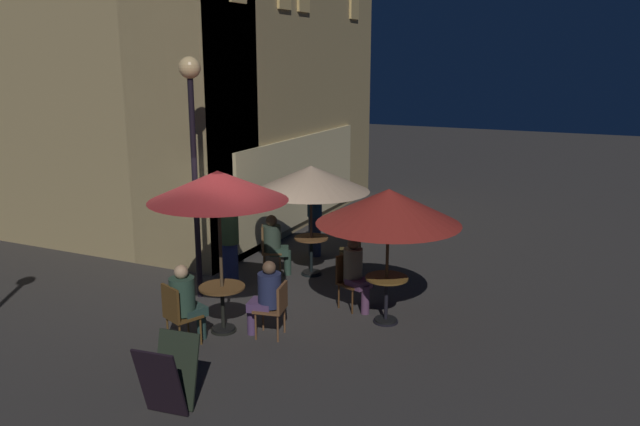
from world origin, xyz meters
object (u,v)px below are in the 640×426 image
object	(u,v)px
cafe_table_1	(386,291)
cafe_chair_2	(349,277)
cafe_table_2	(222,299)
menu_sandwich_board	(168,376)
patio_umbrella_1	(389,207)
patron_standing_4	(315,217)
cafe_chair_0	(355,247)
cafe_chair_3	(177,311)
patio_umbrella_0	(311,179)
patron_seated_3	(266,293)
patron_seated_1	(355,270)
cafe_chair_4	(275,305)
cafe_table_0	(311,249)
street_lamp_near_corner	(192,123)
patio_umbrella_2	(218,186)
patron_seated_2	(185,299)
patron_standing_5	(229,243)
patron_seated_0	(275,241)

from	to	relation	value
cafe_table_1	cafe_chair_2	xyz separation A→B (m)	(0.35, 0.79, 0.01)
cafe_table_2	cafe_chair_2	world-z (taller)	cafe_chair_2
menu_sandwich_board	patio_umbrella_1	world-z (taller)	patio_umbrella_1
patio_umbrella_1	cafe_table_2	bearing A→B (deg)	122.45
cafe_table_2	patron_standing_4	size ratio (longest dim) A/B	0.44
cafe_chair_0	cafe_chair_3	world-z (taller)	cafe_chair_3
cafe_table_2	menu_sandwich_board	bearing A→B (deg)	-162.49
patio_umbrella_0	patron_seated_3	xyz separation A→B (m)	(-2.84, -0.61, -1.22)
cafe_chair_0	patron_seated_3	distance (m)	3.17
patio_umbrella_1	patron_seated_1	bearing A→B (deg)	66.08
cafe_chair_0	cafe_chair_3	size ratio (longest dim) A/B	0.99
cafe_chair_4	cafe_table_0	bearing A→B (deg)	-86.20
street_lamp_near_corner	patio_umbrella_0	world-z (taller)	street_lamp_near_corner
patio_umbrella_2	patron_seated_2	size ratio (longest dim) A/B	2.05
patio_umbrella_2	cafe_chair_3	xyz separation A→B (m)	(-0.73, 0.30, -1.74)
cafe_chair_2	patron_standing_4	world-z (taller)	patron_standing_4
patron_standing_4	patron_standing_5	size ratio (longest dim) A/B	0.98
cafe_chair_4	patron_seated_0	world-z (taller)	patron_seated_0
patron_seated_3	cafe_chair_4	bearing A→B (deg)	180.00
cafe_chair_4	patron_standing_4	size ratio (longest dim) A/B	0.50
street_lamp_near_corner	cafe_chair_4	distance (m)	3.40
patio_umbrella_0	patron_seated_3	bearing A→B (deg)	-167.83
menu_sandwich_board	patron_standing_5	bearing A→B (deg)	16.34
patron_seated_2	patron_seated_1	bearing A→B (deg)	-15.75
patron_seated_0	patron_seated_1	size ratio (longest dim) A/B	0.97
menu_sandwich_board	cafe_chair_0	xyz separation A→B (m)	(5.53, -0.17, 0.11)
cafe_chair_2	patron_seated_2	distance (m)	2.85
patio_umbrella_0	cafe_chair_4	size ratio (longest dim) A/B	2.65
cafe_table_2	patron_seated_3	size ratio (longest dim) A/B	0.61
patio_umbrella_1	patron_standing_4	world-z (taller)	patio_umbrella_1
menu_sandwich_board	patron_seated_2	distance (m)	1.90
patron_standing_5	cafe_table_0	bearing A→B (deg)	173.69
cafe_table_2	patron_standing_5	xyz separation A→B (m)	(1.64, 0.92, 0.34)
cafe_table_0	patron_seated_0	world-z (taller)	patron_seated_0
cafe_chair_0	patron_seated_1	size ratio (longest dim) A/B	0.76
patio_umbrella_0	patio_umbrella_1	bearing A→B (deg)	-127.26
cafe_chair_3	patron_seated_0	bearing A→B (deg)	26.31
cafe_table_2	cafe_chair_3	world-z (taller)	cafe_chair_3
cafe_table_0	cafe_chair_3	distance (m)	3.73
cafe_chair_4	patron_standing_5	world-z (taller)	patron_standing_5
patron_standing_4	street_lamp_near_corner	bearing A→B (deg)	-158.50
cafe_table_1	patio_umbrella_0	distance (m)	2.96
cafe_table_1	patron_standing_5	size ratio (longest dim) A/B	0.45
patron_seated_0	patron_standing_5	world-z (taller)	patron_standing_5
patron_standing_5	patio_umbrella_1	bearing A→B (deg)	115.93
cafe_table_0	patron_seated_3	distance (m)	2.91
patio_umbrella_1	patron_seated_3	bearing A→B (deg)	130.15
cafe_chair_3	patron_standing_4	distance (m)	4.85
cafe_table_1	patron_seated_2	bearing A→B (deg)	129.27
patron_seated_3	patron_standing_4	distance (m)	4.11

